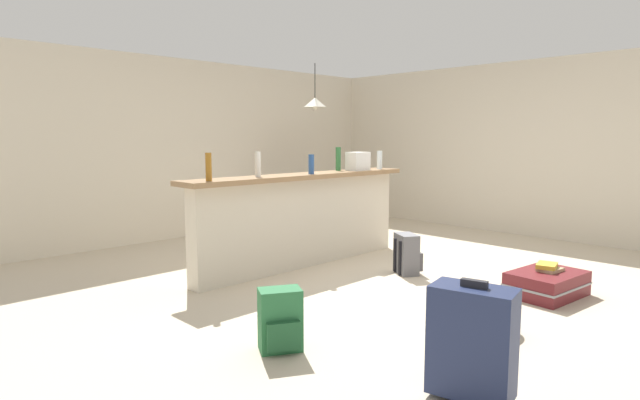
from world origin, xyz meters
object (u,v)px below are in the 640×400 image
bottle_clear (380,160)px  duffel_bag_black (473,305)px  suitcase_flat_maroon (547,284)px  bottle_green (338,159)px  grocery_bag (358,161)px  bottle_amber (209,167)px  bottle_white (258,164)px  suitcase_upright_navy (472,341)px  backpack_green (280,321)px  bottle_blue (311,164)px  dining_chair_near_partition (344,201)px  pendant_lamp (315,102)px  backpack_grey (407,255)px  book_stack (548,267)px  dining_table (317,189)px

bottle_clear → duffel_bag_black: size_ratio=0.44×
bottle_clear → suitcase_flat_maroon: (-0.45, -2.30, -1.03)m
bottle_green → grocery_bag: bearing=-33.7°
suitcase_flat_maroon → bottle_amber: bearing=131.8°
bottle_white → suitcase_upright_navy: 3.03m
backpack_green → duffel_bag_black: bearing=-26.1°
bottle_green → bottle_blue: bearing=-163.1°
bottle_clear → grocery_bag: 0.39m
dining_chair_near_partition → pendant_lamp: 1.56m
pendant_lamp → suitcase_flat_maroon: pendant_lamp is taller
bottle_white → backpack_green: 2.13m
dining_chair_near_partition → bottle_blue: bearing=-149.3°
backpack_grey → bottle_blue: bearing=118.2°
dining_chair_near_partition → book_stack: (-0.70, -3.15, -0.26)m
bottle_clear → backpack_grey: (-0.72, -0.96, -0.93)m
bottle_green → backpack_grey: bearing=-96.7°
dining_table → backpack_grey: dining_table is taller
suitcase_flat_maroon → book_stack: size_ratio=3.38×
dining_chair_near_partition → bottle_amber: bearing=-162.5°
bottle_white → backpack_green: (-1.06, -1.59, -0.95)m
pendant_lamp → book_stack: bearing=-101.2°
bottle_blue → pendant_lamp: bearing=44.8°
bottle_clear → pendant_lamp: bearing=77.3°
backpack_grey → dining_chair_near_partition: bearing=61.1°
backpack_grey → book_stack: backpack_grey is taller
pendant_lamp → duffel_bag_black: 4.54m
bottle_blue → backpack_green: (-1.72, -1.50, -0.93)m
grocery_bag → pendant_lamp: size_ratio=0.38×
grocery_bag → pendant_lamp: bearing=64.0°
suitcase_flat_maroon → backpack_green: size_ratio=2.04×
dining_table → dining_chair_near_partition: bearing=-93.8°
dining_table → pendant_lamp: 1.29m
bottle_blue → backpack_green: 2.46m
suitcase_flat_maroon → duffel_bag_black: size_ratio=1.66×
suitcase_upright_navy → duffel_bag_black: (1.05, 0.57, -0.18)m
suitcase_upright_navy → backpack_green: suitcase_upright_navy is taller
bottle_clear → backpack_green: bearing=-152.4°
backpack_green → bottle_amber: bearing=73.8°
bottle_white → dining_chair_near_partition: bottle_white is taller
bottle_green → duffel_bag_black: 2.75m
dining_table → backpack_green: size_ratio=2.62×
dining_chair_near_partition → backpack_green: bearing=-143.4°
dining_chair_near_partition → backpack_grey: size_ratio=2.21×
bottle_white → bottle_blue: (0.66, -0.09, -0.02)m
bottle_amber → bottle_blue: 1.28m
grocery_bag → suitcase_upright_navy: grocery_bag is taller
bottle_white → bottle_green: size_ratio=0.91×
backpack_grey → suitcase_upright_navy: 2.63m
pendant_lamp → suitcase_flat_maroon: (-0.79, -3.82, -1.82)m
duffel_bag_black → bottle_amber: bearing=112.7°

